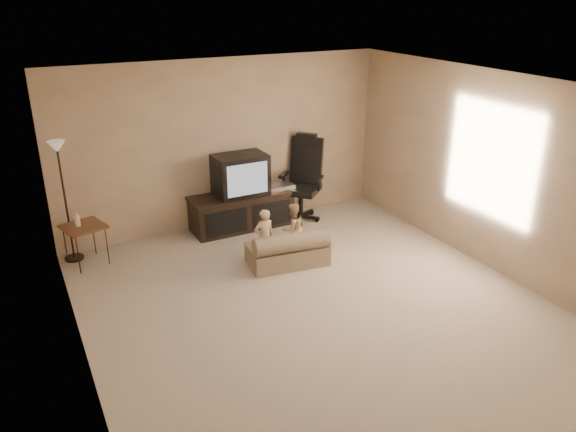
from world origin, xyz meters
The scene contains 9 objects.
floor centered at (0.00, 0.00, 0.00)m, with size 5.50×5.50×0.00m, color #C1B099.
room_shell centered at (0.00, 0.00, 1.52)m, with size 5.50×5.50×5.50m.
tv_stand centered at (0.15, 2.49, 0.47)m, with size 1.61×0.62×1.14m.
office_chair centered at (1.14, 2.41, 0.48)m, with size 0.86×0.86×1.33m.
side_table centered at (-2.16, 2.30, 0.53)m, with size 0.61×0.61×0.74m.
floor_lamp centered at (-2.30, 2.53, 1.19)m, with size 0.25×0.25×1.63m.
child_sofa centered at (0.20, 1.06, 0.20)m, with size 1.08×0.70×0.50m.
toddler_left centered at (-0.08, 1.21, 0.39)m, with size 0.28×0.21×0.78m, color #D4AD84.
toddler_right centered at (0.41, 1.35, 0.36)m, with size 0.35×0.19×0.73m, color #D4AD84.
Camera 1 is at (-2.83, -4.83, 3.42)m, focal length 35.00 mm.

